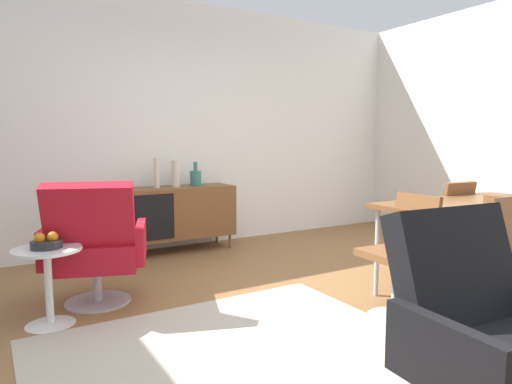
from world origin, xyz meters
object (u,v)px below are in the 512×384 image
Objects in this scene: sideboard at (162,213)px; vase_cobalt at (196,178)px; vase_sculptural_dark at (176,174)px; dining_chair_near_window at (402,250)px; fruit_bowl at (46,243)px; vase_ceramic_small at (157,173)px; side_table_round at (48,277)px; lounge_chair_red at (94,244)px; armchair_black_shell at (488,332)px; dining_table at (481,208)px; wooden_bowl_on_table at (502,199)px; dining_chair_back_right at (446,222)px.

sideboard is 5.94× the size of vase_cobalt.
dining_chair_near_window is (0.64, -2.60, -0.40)m from vase_sculptural_dark.
dining_chair_near_window is at bearing -72.78° from sideboard.
fruit_bowl is at bearing 152.40° from dining_chair_near_window.
sideboard is at bearing 107.22° from dining_chair_near_window.
vase_ceramic_small is 2.04m from side_table_round.
vase_sculptural_dark reaches higher than lounge_chair_red.
armchair_black_shell is at bearing -92.03° from vase_sculptural_dark.
vase_cobalt is 2.66m from dining_chair_near_window.
dining_table is at bearing -56.88° from sideboard.
sideboard is 0.44m from vase_ceramic_small.
dining_chair_near_window is (-0.89, -0.00, -0.23)m from dining_table.
fruit_bowl is (-3.14, 1.19, -0.21)m from wooden_bowl_on_table.
vase_cobalt is at bearing 0.27° from sideboard.
wooden_bowl_on_table is 2.09m from armchair_black_shell.
vase_ceramic_small is 1.99m from fruit_bowl.
lounge_chair_red is 1.00× the size of armchair_black_shell.
dining_table is 3.23m from side_table_round.
wooden_bowl_on_table is 0.27× the size of armchair_black_shell.
dining_chair_back_right is (0.21, 0.64, -0.30)m from wooden_bowl_on_table.
dining_table is at bearing 0.19° from dining_chair_near_window.
sideboard is 1.99m from fruit_bowl.
dining_table is at bearing -56.16° from vase_ceramic_small.
armchair_black_shell reaches higher than dining_table.
dining_table is (1.53, -2.60, -0.17)m from vase_sculptural_dark.
armchair_black_shell is (-0.13, -3.71, -0.40)m from vase_sculptural_dark.
dining_chair_back_right reaches higher than side_table_round.
vase_ceramic_small is 3.73m from armchair_black_shell.
vase_cobalt is 1.35× the size of fruit_bowl.
dining_chair_near_window reaches higher than dining_table.
sideboard is 1.87× the size of dining_chair_back_right.
dining_chair_back_right is at bearing 58.19° from dining_table.
vase_sculptural_dark is 0.90× the size of vase_ceramic_small.
dining_table is (1.74, -2.60, -0.18)m from vase_ceramic_small.
armchair_black_shell is 4.73× the size of fruit_bowl.
dining_table is 1.87× the size of dining_chair_back_right.
side_table_round is at bearing -138.86° from vase_cobalt.
dining_chair_back_right is (1.64, -2.04, -0.34)m from vase_cobalt.
vase_sculptural_dark is 2.71m from dining_chair_near_window.
wooden_bowl_on_table is 3.37m from fruit_bowl.
lounge_chair_red reaches higher than sideboard.
vase_ceramic_small is at bearing 135.67° from dining_chair_back_right.
armchair_black_shell is at bearing -58.67° from fruit_bowl.
fruit_bowl is (-3.01, 1.10, -0.14)m from dining_table.
armchair_black_shell is at bearing -89.46° from sideboard.
lounge_chair_red is (-1.78, 1.31, -0.00)m from dining_chair_near_window.
dining_chair_near_window reaches higher than fruit_bowl.
vase_ceramic_small is at bearing 49.81° from fruit_bowl.
wooden_bowl_on_table is 1.07m from dining_chair_near_window.
vase_cobalt is 1.04× the size of wooden_bowl_on_table.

